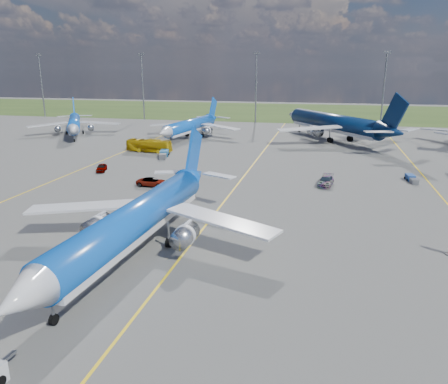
% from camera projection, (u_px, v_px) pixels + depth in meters
% --- Properties ---
extents(ground, '(400.00, 400.00, 0.00)m').
position_uv_depth(ground, '(176.00, 263.00, 41.66)').
color(ground, '#52524F').
rests_on(ground, ground).
extents(grass_strip, '(400.00, 80.00, 0.01)m').
position_uv_depth(grass_strip, '(294.00, 112.00, 182.10)').
color(grass_strip, '#2D4719').
rests_on(grass_strip, ground).
extents(taxiway_lines, '(60.25, 160.00, 0.02)m').
position_uv_depth(taxiway_lines, '(236.00, 188.00, 67.56)').
color(taxiway_lines, yellow).
rests_on(taxiway_lines, ground).
extents(floodlight_masts, '(202.20, 0.50, 22.70)m').
position_uv_depth(floodlight_masts, '(318.00, 85.00, 139.01)').
color(floodlight_masts, slate).
rests_on(floodlight_masts, ground).
extents(bg_jet_nw, '(40.35, 43.28, 9.08)m').
position_uv_depth(bg_jet_nw, '(75.00, 135.00, 119.35)').
color(bg_jet_nw, blue).
rests_on(bg_jet_nw, ground).
extents(bg_jet_nnw, '(31.99, 39.26, 9.38)m').
position_uv_depth(bg_jet_nnw, '(191.00, 138.00, 114.81)').
color(bg_jet_nnw, blue).
rests_on(bg_jet_nnw, ground).
extents(bg_jet_n, '(57.58, 60.33, 12.58)m').
position_uv_depth(bg_jet_n, '(332.00, 140.00, 111.70)').
color(bg_jet_n, '#081E43').
rests_on(bg_jet_n, ground).
extents(main_airliner, '(32.00, 40.82, 10.28)m').
position_uv_depth(main_airliner, '(137.00, 253.00, 43.77)').
color(main_airliner, blue).
rests_on(main_airliner, ground).
extents(apron_bus, '(10.35, 3.34, 2.83)m').
position_uv_depth(apron_bus, '(149.00, 146.00, 95.55)').
color(apron_bus, '#C09A0B').
rests_on(apron_bus, ground).
extents(service_car_a, '(2.71, 4.19, 1.33)m').
position_uv_depth(service_car_a, '(102.00, 168.00, 78.08)').
color(service_car_a, '#999999').
rests_on(service_car_a, ground).
extents(service_car_b, '(4.91, 2.40, 1.34)m').
position_uv_depth(service_car_b, '(152.00, 182.00, 68.26)').
color(service_car_b, '#999999').
rests_on(service_car_b, ground).
extents(service_car_c, '(2.78, 5.33, 1.48)m').
position_uv_depth(service_car_c, '(326.00, 181.00, 68.67)').
color(service_car_c, '#999999').
rests_on(service_car_c, ground).
extents(baggage_tug_w, '(1.57, 4.29, 0.94)m').
position_uv_depth(baggage_tug_w, '(412.00, 179.00, 71.19)').
color(baggage_tug_w, navy).
rests_on(baggage_tug_w, ground).
extents(baggage_tug_c, '(2.77, 5.75, 1.25)m').
position_uv_depth(baggage_tug_c, '(164.00, 154.00, 90.47)').
color(baggage_tug_c, '#1A629D').
rests_on(baggage_tug_c, ground).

